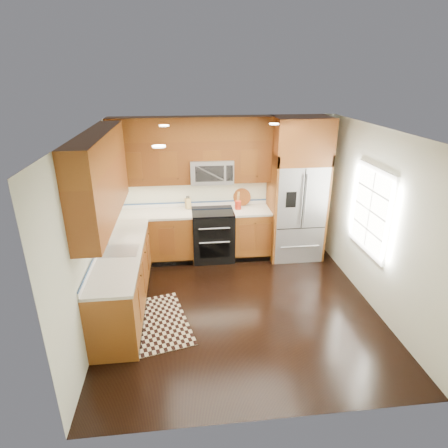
{
  "coord_description": "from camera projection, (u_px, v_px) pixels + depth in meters",
  "views": [
    {
      "loc": [
        -0.77,
        -4.71,
        3.3
      ],
      "look_at": [
        -0.16,
        0.6,
        1.12
      ],
      "focal_mm": 30.0,
      "sensor_mm": 36.0,
      "label": 1
    }
  ],
  "objects": [
    {
      "name": "refrigerator",
      "position": [
        297.0,
        190.0,
        6.81
      ],
      "size": [
        0.98,
        0.75,
        2.6
      ],
      "color": "#B2B2B7",
      "rests_on": "ground"
    },
    {
      "name": "ground",
      "position": [
        239.0,
        307.0,
        5.67
      ],
      "size": [
        4.0,
        4.0,
        0.0
      ],
      "primitive_type": "plane",
      "color": "black",
      "rests_on": "ground"
    },
    {
      "name": "wall_back",
      "position": [
        224.0,
        187.0,
        7.01
      ],
      "size": [
        4.0,
        0.02,
        2.6
      ],
      "primitive_type": "cube",
      "color": "beige",
      "rests_on": "ground"
    },
    {
      "name": "upper_cabinets",
      "position": [
        157.0,
        161.0,
        5.78
      ],
      "size": [
        2.85,
        3.0,
        1.15
      ],
      "color": "brown",
      "rests_on": "ground"
    },
    {
      "name": "sink_faucet",
      "position": [
        117.0,
        247.0,
        5.32
      ],
      "size": [
        0.54,
        0.44,
        0.37
      ],
      "color": "#B2B2B7",
      "rests_on": "countertop"
    },
    {
      "name": "range",
      "position": [
        213.0,
        235.0,
        7.0
      ],
      "size": [
        0.76,
        0.67,
        0.95
      ],
      "color": "black",
      "rests_on": "ground"
    },
    {
      "name": "utensil_crock",
      "position": [
        238.0,
        203.0,
        6.89
      ],
      "size": [
        0.12,
        0.12,
        0.33
      ],
      "color": "#AB2715",
      "rests_on": "countertop"
    },
    {
      "name": "wall_right",
      "position": [
        378.0,
        222.0,
        5.39
      ],
      "size": [
        0.02,
        4.0,
        2.6
      ],
      "primitive_type": "cube",
      "color": "beige",
      "rests_on": "ground"
    },
    {
      "name": "window",
      "position": [
        371.0,
        210.0,
        5.53
      ],
      "size": [
        0.04,
        1.1,
        1.3
      ],
      "color": "white",
      "rests_on": "ground"
    },
    {
      "name": "cutting_board",
      "position": [
        242.0,
        205.0,
        7.13
      ],
      "size": [
        0.44,
        0.44,
        0.02
      ],
      "primitive_type": "cylinder",
      "rotation": [
        0.0,
        0.0,
        -0.4
      ],
      "color": "brown",
      "rests_on": "countertop"
    },
    {
      "name": "rug",
      "position": [
        158.0,
        322.0,
        5.32
      ],
      "size": [
        1.07,
        1.45,
        0.01
      ],
      "primitive_type": "cube",
      "rotation": [
        0.0,
        0.0,
        0.24
      ],
      "color": "black",
      "rests_on": "ground"
    },
    {
      "name": "knife_block",
      "position": [
        188.0,
        203.0,
        6.93
      ],
      "size": [
        0.11,
        0.14,
        0.24
      ],
      "color": "tan",
      "rests_on": "countertop"
    },
    {
      "name": "wall_left",
      "position": [
        92.0,
        234.0,
        4.96
      ],
      "size": [
        0.02,
        4.0,
        2.6
      ],
      "primitive_type": "cube",
      "color": "beige",
      "rests_on": "ground"
    },
    {
      "name": "microwave",
      "position": [
        212.0,
        171.0,
        6.67
      ],
      "size": [
        0.76,
        0.4,
        0.42
      ],
      "color": "#B2B2B7",
      "rests_on": "ground"
    },
    {
      "name": "countertop",
      "position": [
        165.0,
        228.0,
        6.14
      ],
      "size": [
        2.86,
        3.01,
        0.04
      ],
      "color": "beige",
      "rests_on": "base_cabinets"
    },
    {
      "name": "base_cabinets",
      "position": [
        158.0,
        257.0,
        6.19
      ],
      "size": [
        2.85,
        3.0,
        0.9
      ],
      "color": "brown",
      "rests_on": "ground"
    }
  ]
}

